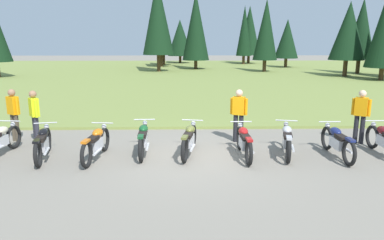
{
  "coord_description": "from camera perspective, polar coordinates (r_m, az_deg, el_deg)",
  "views": [
    {
      "loc": [
        -0.2,
        -9.41,
        3.13
      ],
      "look_at": [
        0.0,
        0.6,
        0.9
      ],
      "focal_mm": 33.36,
      "sensor_mm": 36.0,
      "label": 1
    }
  ],
  "objects": [
    {
      "name": "rider_with_back_turned",
      "position": [
        12.12,
        25.35,
        0.96
      ],
      "size": [
        0.47,
        0.39,
        1.67
      ],
      "color": "black",
      "rests_on": "ground"
    },
    {
      "name": "ground_plane",
      "position": [
        9.92,
        0.07,
        -5.84
      ],
      "size": [
        140.0,
        140.0,
        0.0
      ],
      "primitive_type": "plane",
      "color": "gray"
    },
    {
      "name": "motorcycle_silver",
      "position": [
        10.26,
        14.95,
        -3.08
      ],
      "size": [
        0.71,
        2.07,
        0.88
      ],
      "color": "black",
      "rests_on": "ground"
    },
    {
      "name": "motorcycle_red",
      "position": [
        9.87,
        8.33,
        -3.41
      ],
      "size": [
        0.62,
        2.1,
        0.88
      ],
      "color": "black",
      "rests_on": "ground"
    },
    {
      "name": "grass_moorland",
      "position": [
        34.64,
        -0.8,
        7.44
      ],
      "size": [
        80.0,
        44.0,
        0.1
      ],
      "primitive_type": "cube",
      "color": "olive",
      "rests_on": "ground"
    },
    {
      "name": "motorcycle_black",
      "position": [
        10.43,
        -22.73,
        -3.41
      ],
      "size": [
        0.7,
        2.08,
        0.88
      ],
      "color": "black",
      "rests_on": "ground"
    },
    {
      "name": "motorcycle_orange",
      "position": [
        9.95,
        -15.07,
        -3.59
      ],
      "size": [
        0.62,
        2.1,
        0.88
      ],
      "color": "black",
      "rests_on": "ground"
    },
    {
      "name": "motorcycle_navy",
      "position": [
        10.53,
        22.22,
        -3.21
      ],
      "size": [
        0.62,
        2.1,
        0.88
      ],
      "color": "black",
      "rests_on": "ground"
    },
    {
      "name": "rider_checking_bike",
      "position": [
        11.87,
        -23.86,
        0.88
      ],
      "size": [
        0.39,
        0.46,
        1.67
      ],
      "color": "#2D2D38",
      "rests_on": "ground"
    },
    {
      "name": "motorcycle_olive",
      "position": [
        9.96,
        -0.43,
        -3.12
      ],
      "size": [
        0.66,
        2.08,
        0.88
      ],
      "color": "black",
      "rests_on": "ground"
    },
    {
      "name": "motorcycle_british_green",
      "position": [
        10.13,
        -7.79,
        -2.97
      ],
      "size": [
        0.62,
        2.1,
        0.88
      ],
      "color": "black",
      "rests_on": "ground"
    },
    {
      "name": "rider_in_hivis_vest",
      "position": [
        11.19,
        7.47,
        1.2
      ],
      "size": [
        0.51,
        0.34,
        1.67
      ],
      "color": "black",
      "rests_on": "ground"
    },
    {
      "name": "forest_treeline",
      "position": [
        38.86,
        7.93,
        14.3
      ],
      "size": [
        37.29,
        25.84,
        9.21
      ],
      "color": "#47331E",
      "rests_on": "ground"
    },
    {
      "name": "rider_near_row_end",
      "position": [
        12.5,
        -26.62,
        1.16
      ],
      "size": [
        0.47,
        0.38,
        1.67
      ],
      "color": "#4C4233",
      "rests_on": "ground"
    }
  ]
}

